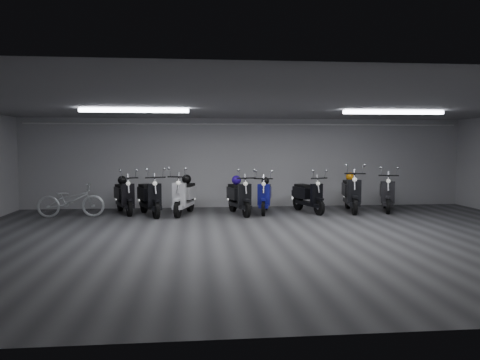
{
  "coord_description": "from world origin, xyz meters",
  "views": [
    {
      "loc": [
        -1.68,
        -9.54,
        1.98
      ],
      "look_at": [
        -0.49,
        2.5,
        1.05
      ],
      "focal_mm": 34.56,
      "sensor_mm": 36.0,
      "label": 1
    }
  ],
  "objects": [
    {
      "name": "front_wall",
      "position": [
        0.0,
        -5.0,
        1.4
      ],
      "size": [
        14.0,
        0.01,
        2.8
      ],
      "primitive_type": "cube",
      "color": "#A8A8AB",
      "rests_on": "ground"
    },
    {
      "name": "scooter_9",
      "position": [
        4.01,
        3.6,
        0.69
      ],
      "size": [
        1.2,
        1.94,
        1.37
      ],
      "primitive_type": null,
      "rotation": [
        0.0,
        0.0,
        -0.34
      ],
      "color": "black",
      "rests_on": "floor"
    },
    {
      "name": "ceiling",
      "position": [
        0.0,
        0.0,
        2.8
      ],
      "size": [
        14.0,
        10.0,
        0.01
      ],
      "primitive_type": "cube",
      "color": "gray",
      "rests_on": "ground"
    },
    {
      "name": "scooter_7",
      "position": [
        1.61,
        3.54,
        0.65
      ],
      "size": [
        1.08,
        1.83,
        1.29
      ],
      "primitive_type": null,
      "rotation": [
        0.0,
        0.0,
        0.31
      ],
      "color": "black",
      "rests_on": "floor"
    },
    {
      "name": "fluor_strip_left",
      "position": [
        -3.0,
        1.0,
        2.74
      ],
      "size": [
        2.4,
        0.18,
        0.08
      ],
      "primitive_type": "cube",
      "color": "white",
      "rests_on": "ceiling"
    },
    {
      "name": "scooter_2",
      "position": [
        -1.98,
        3.49,
        0.69
      ],
      "size": [
        1.09,
        1.96,
        1.38
      ],
      "primitive_type": null,
      "rotation": [
        0.0,
        0.0,
        -0.27
      ],
      "color": "silver",
      "rests_on": "floor"
    },
    {
      "name": "scooter_8",
      "position": [
        2.91,
        3.58,
        0.73
      ],
      "size": [
        0.99,
        2.04,
        1.45
      ],
      "primitive_type": null,
      "rotation": [
        0.0,
        0.0,
        -0.18
      ],
      "color": "black",
      "rests_on": "floor"
    },
    {
      "name": "back_wall",
      "position": [
        0.0,
        5.0,
        1.4
      ],
      "size": [
        14.0,
        0.01,
        2.8
      ],
      "primitive_type": "cube",
      "color": "#A8A8AB",
      "rests_on": "ground"
    },
    {
      "name": "scooter_0",
      "position": [
        -3.69,
        3.85,
        0.66
      ],
      "size": [
        1.18,
        1.87,
        1.32
      ],
      "primitive_type": null,
      "rotation": [
        0.0,
        0.0,
        0.36
      ],
      "color": "black",
      "rests_on": "floor"
    },
    {
      "name": "helmet_3",
      "position": [
        -1.91,
        3.74,
        0.99
      ],
      "size": [
        0.27,
        0.27,
        0.27
      ],
      "primitive_type": "sphere",
      "color": "black",
      "rests_on": "scooter_2"
    },
    {
      "name": "fluor_strip_right",
      "position": [
        3.0,
        1.0,
        2.74
      ],
      "size": [
        2.4,
        0.18,
        0.08
      ],
      "primitive_type": "cube",
      "color": "white",
      "rests_on": "ceiling"
    },
    {
      "name": "helmet_2",
      "position": [
        -3.78,
        4.08,
        0.95
      ],
      "size": [
        0.26,
        0.26,
        0.26
      ],
      "primitive_type": "sphere",
      "color": "black",
      "rests_on": "scooter_0"
    },
    {
      "name": "scooter_3",
      "position": [
        -0.43,
        3.36,
        0.67
      ],
      "size": [
        1.0,
        1.89,
        1.34
      ],
      "primitive_type": null,
      "rotation": [
        0.0,
        0.0,
        0.23
      ],
      "color": "black",
      "rests_on": "floor"
    },
    {
      "name": "conduit",
      "position": [
        0.0,
        4.92,
        2.62
      ],
      "size": [
        13.6,
        0.05,
        0.05
      ],
      "primitive_type": "cylinder",
      "rotation": [
        0.0,
        1.57,
        0.0
      ],
      "color": "white",
      "rests_on": "back_wall"
    },
    {
      "name": "scooter_1",
      "position": [
        -2.93,
        3.39,
        0.69
      ],
      "size": [
        1.24,
        1.94,
        1.37
      ],
      "primitive_type": null,
      "rotation": [
        0.0,
        0.0,
        0.37
      ],
      "color": "black",
      "rests_on": "floor"
    },
    {
      "name": "scooter_4",
      "position": [
        0.34,
        3.59,
        0.65
      ],
      "size": [
        0.93,
        1.82,
        1.29
      ],
      "primitive_type": null,
      "rotation": [
        0.0,
        0.0,
        -0.21
      ],
      "color": "navy",
      "rests_on": "floor"
    },
    {
      "name": "helmet_1",
      "position": [
        -0.48,
        3.6,
        0.96
      ],
      "size": [
        0.27,
        0.27,
        0.27
      ],
      "primitive_type": "sphere",
      "color": "#260C8D",
      "rests_on": "scooter_3"
    },
    {
      "name": "bicycle",
      "position": [
        -5.05,
        3.35,
        0.57
      ],
      "size": [
        1.79,
        0.71,
        1.14
      ],
      "primitive_type": "imported",
      "rotation": [
        0.0,
        0.0,
        1.62
      ],
      "color": "silver",
      "rests_on": "floor"
    },
    {
      "name": "helmet_0",
      "position": [
        2.96,
        3.84,
        1.03
      ],
      "size": [
        0.25,
        0.25,
        0.25
      ],
      "primitive_type": "sphere",
      "color": "orange",
      "rests_on": "scooter_8"
    },
    {
      "name": "floor",
      "position": [
        0.0,
        0.0,
        -0.01
      ],
      "size": [
        14.0,
        10.0,
        0.01
      ],
      "primitive_type": "cube",
      "color": "#373739",
      "rests_on": "ground"
    },
    {
      "name": "helmet_4",
      "position": [
        0.39,
        3.82,
        0.91
      ],
      "size": [
        0.23,
        0.23,
        0.23
      ],
      "primitive_type": "sphere",
      "color": "black",
      "rests_on": "scooter_4"
    }
  ]
}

